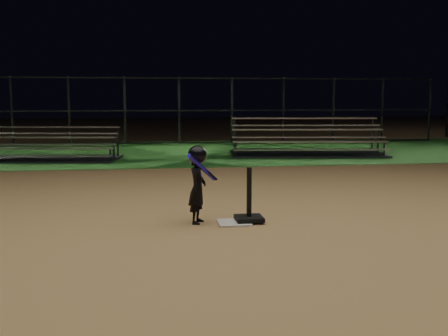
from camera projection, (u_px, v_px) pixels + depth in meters
ground at (234, 223)px, 7.49m from camera, size 80.00×80.00×0.00m
grass_strip at (185, 152)px, 17.30m from camera, size 60.00×8.00×0.01m
home_plate at (234, 223)px, 7.49m from camera, size 0.45×0.45×0.02m
batting_tee at (249, 211)px, 7.55m from camera, size 0.38×0.38×0.75m
child_batter at (197, 182)px, 7.44m from camera, size 0.46×0.58×1.09m
bleacher_left at (50, 153)px, 15.00m from camera, size 3.96×2.34×0.92m
bleacher_right at (307, 147)px, 16.34m from camera, size 4.79×2.77×1.11m
backstop_fence at (179, 111)px, 20.09m from camera, size 20.08×0.08×2.50m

